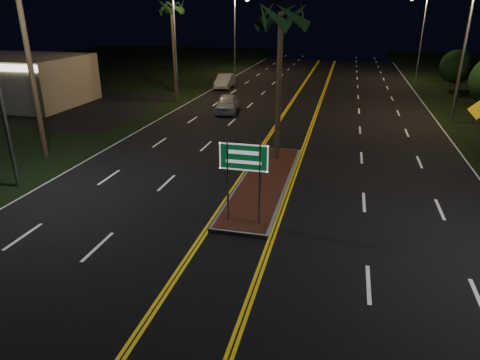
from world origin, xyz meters
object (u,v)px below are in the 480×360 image
(car_near, at_px, (227,102))
(warning_sign, at_px, (477,116))
(streetlight_left_far, at_px, (238,26))
(palm_median, at_px, (281,17))
(palm_left_far, at_px, (171,8))
(median_island, at_px, (264,182))
(streetlight_left_near, at_px, (0,60))
(streetlight_left_mid, at_px, (179,34))
(highway_sign, at_px, (244,165))
(car_far, at_px, (225,80))
(streetlight_right_mid, at_px, (460,40))
(shrub_far, at_px, (457,67))
(streetlight_right_far, at_px, (420,28))

(car_near, height_order, warning_sign, warning_sign)
(streetlight_left_far, height_order, car_near, streetlight_left_far)
(palm_median, distance_m, palm_left_far, 21.69)
(median_island, height_order, streetlight_left_near, streetlight_left_near)
(streetlight_left_mid, distance_m, palm_median, 17.25)
(streetlight_left_near, height_order, warning_sign, streetlight_left_near)
(highway_sign, relative_size, car_far, 0.66)
(warning_sign, bearing_deg, streetlight_left_far, 136.41)
(highway_sign, distance_m, palm_median, 9.11)
(streetlight_right_mid, height_order, palm_median, streetlight_right_mid)
(streetlight_left_mid, distance_m, palm_left_far, 5.01)
(streetlight_left_near, height_order, palm_median, streetlight_left_near)
(median_island, bearing_deg, warning_sign, 38.81)
(streetlight_left_near, xyz_separation_m, car_near, (4.89, 17.17, -4.87))
(palm_median, xyz_separation_m, car_far, (-8.94, 21.47, -6.47))
(streetlight_left_near, xyz_separation_m, palm_median, (10.61, 6.50, 1.62))
(streetlight_left_near, distance_m, car_near, 18.51)
(streetlight_left_near, relative_size, car_far, 1.85)
(streetlight_left_near, distance_m, palm_median, 12.55)
(highway_sign, bearing_deg, palm_median, 90.00)
(median_island, bearing_deg, highway_sign, -90.00)
(car_far, bearing_deg, streetlight_right_mid, -30.61)
(streetlight_right_mid, relative_size, car_near, 1.91)
(streetlight_left_far, height_order, car_far, streetlight_left_far)
(streetlight_left_near, xyz_separation_m, shrub_far, (24.41, 32.00, -3.32))
(highway_sign, bearing_deg, streetlight_left_far, 104.44)
(streetlight_left_far, bearing_deg, shrub_far, -18.14)
(highway_sign, xyz_separation_m, streetlight_left_near, (-10.61, 1.20, 3.25))
(streetlight_right_mid, distance_m, streetlight_right_far, 20.00)
(highway_sign, relative_size, palm_median, 0.39)
(palm_median, height_order, shrub_far, palm_median)
(car_near, bearing_deg, streetlight_left_far, 93.05)
(median_island, xyz_separation_m, shrub_far, (13.80, 29.00, 2.25))
(streetlight_left_near, distance_m, streetlight_left_mid, 20.00)
(palm_left_far, distance_m, shrub_far, 28.30)
(streetlight_right_mid, bearing_deg, streetlight_right_far, 90.00)
(palm_left_far, distance_m, car_near, 12.04)
(car_far, bearing_deg, streetlight_right_far, 23.57)
(shrub_far, xyz_separation_m, car_near, (-19.53, -14.83, -1.55))
(streetlight_left_mid, relative_size, palm_median, 1.08)
(streetlight_left_near, height_order, shrub_far, streetlight_left_near)
(palm_median, bearing_deg, palm_left_far, 126.18)
(highway_sign, distance_m, streetlight_right_mid, 22.18)
(car_far, bearing_deg, streetlight_left_mid, -105.45)
(highway_sign, distance_m, shrub_far, 35.96)
(streetlight_right_far, height_order, shrub_far, streetlight_right_far)
(shrub_far, distance_m, car_far, 23.14)
(streetlight_right_mid, bearing_deg, shrub_far, 77.18)
(warning_sign, bearing_deg, palm_left_far, 161.79)
(median_island, xyz_separation_m, warning_sign, (10.88, 8.75, 1.75))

